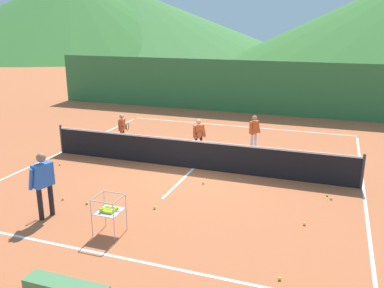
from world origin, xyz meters
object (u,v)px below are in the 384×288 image
at_px(ball_cart, 109,210).
at_px(tennis_ball_6, 203,183).
at_px(student_2, 254,130).
at_px(tennis_ball_4, 304,224).
at_px(tennis_ball_8, 280,278).
at_px(tennis_ball_7, 60,164).
at_px(instructor, 43,179).
at_px(tennis_ball_0, 63,199).
at_px(tennis_ball_2, 87,203).
at_px(student_1, 199,133).
at_px(tennis_net, 193,154).
at_px(tennis_ball_5, 327,195).
at_px(student_0, 122,127).
at_px(tennis_ball_3, 331,198).
at_px(tennis_ball_1, 155,208).

height_order(ball_cart, tennis_ball_6, ball_cart).
xyz_separation_m(student_2, tennis_ball_4, (2.34, -5.55, -0.77)).
bearing_deg(student_2, tennis_ball_6, -100.62).
relative_size(tennis_ball_4, tennis_ball_8, 1.00).
height_order(tennis_ball_4, tennis_ball_7, same).
bearing_deg(instructor, tennis_ball_0, 105.09).
distance_m(student_2, tennis_ball_2, 7.07).
height_order(student_1, student_2, student_2).
xyz_separation_m(student_2, tennis_ball_8, (2.09, -7.93, -0.77)).
relative_size(instructor, student_1, 1.28).
distance_m(student_1, tennis_ball_7, 4.94).
xyz_separation_m(tennis_net, student_2, (1.45, 2.69, 0.30)).
bearing_deg(tennis_ball_7, tennis_ball_4, -11.45).
xyz_separation_m(student_1, tennis_ball_4, (4.13, -4.40, -0.74)).
bearing_deg(tennis_ball_5, tennis_ball_7, -177.96).
relative_size(student_0, tennis_ball_5, 17.99).
bearing_deg(tennis_ball_8, tennis_ball_2, 162.48).
bearing_deg(student_2, tennis_ball_0, -122.40).
height_order(tennis_ball_5, tennis_ball_7, same).
height_order(tennis_net, tennis_ball_4, tennis_net).
height_order(tennis_net, tennis_ball_3, tennis_net).
relative_size(tennis_ball_3, tennis_ball_7, 1.00).
bearing_deg(tennis_ball_3, ball_cart, -142.24).
xyz_separation_m(tennis_ball_2, tennis_ball_6, (2.46, 2.38, 0.00)).
distance_m(student_1, tennis_ball_8, 7.85).
relative_size(tennis_ball_2, tennis_ball_6, 1.00).
bearing_deg(student_1, tennis_ball_0, -113.01).
relative_size(instructor, tennis_ball_1, 24.39).
distance_m(tennis_ball_1, tennis_ball_4, 3.74).
xyz_separation_m(student_1, tennis_ball_5, (4.58, -2.44, -0.74)).
height_order(student_1, tennis_ball_5, student_1).
xyz_separation_m(ball_cart, tennis_ball_5, (4.60, 3.84, -0.55)).
relative_size(tennis_ball_3, tennis_ball_6, 1.00).
bearing_deg(student_0, student_2, 11.90).
bearing_deg(tennis_ball_1, tennis_ball_7, 155.45).
relative_size(tennis_ball_0, tennis_ball_6, 1.00).
xyz_separation_m(tennis_ball_3, tennis_ball_4, (-0.56, -1.76, 0.00)).
relative_size(instructor, tennis_ball_2, 24.39).
bearing_deg(student_0, tennis_ball_3, -19.19).
bearing_deg(instructor, tennis_ball_6, 48.35).
relative_size(tennis_ball_5, tennis_ball_7, 1.00).
relative_size(student_1, tennis_ball_4, 19.00).
distance_m(student_1, tennis_ball_3, 5.44).
relative_size(student_2, tennis_ball_2, 19.59).
height_order(student_2, tennis_ball_4, student_2).
bearing_deg(tennis_ball_0, ball_cart, -28.79).
xyz_separation_m(instructor, tennis_ball_0, (-0.26, 0.97, -0.96)).
height_order(tennis_ball_1, tennis_ball_8, same).
bearing_deg(tennis_ball_3, tennis_ball_8, -101.03).
xyz_separation_m(tennis_ball_2, tennis_ball_3, (6.09, 2.48, 0.00)).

